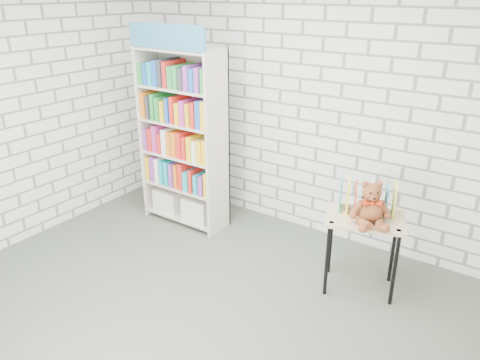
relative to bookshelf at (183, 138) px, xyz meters
The scene contains 6 objects.
ground 2.01m from the bookshelf, 51.40° to the right, with size 4.50×4.50×0.00m, color #495144.
room_shell 1.90m from the bookshelf, 51.40° to the right, with size 4.52×4.02×2.81m.
bookshelf is the anchor object (origin of this frame).
display_table 2.22m from the bookshelf, ahead, with size 0.79×0.66×0.72m.
table_books 2.15m from the bookshelf, ahead, with size 0.51×0.35×0.28m.
teddy_bear 2.27m from the bookshelf, ahead, with size 0.36×0.35×0.37m.
Camera 1 is at (2.26, -2.38, 2.58)m, focal length 35.00 mm.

